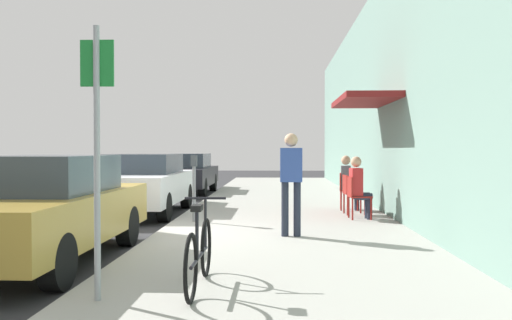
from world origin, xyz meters
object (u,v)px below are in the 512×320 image
parking_meter (194,183)px  bicycle_0 (199,254)px  pedestrian_standing (291,176)px  cafe_chair_2 (346,189)px  seated_patron_2 (348,181)px  street_sign (97,140)px  cafe_chair_0 (356,195)px  parked_car_2 (186,173)px  parked_car_1 (144,183)px  seated_patron_0 (359,185)px  parked_car_0 (43,208)px  cafe_chair_1 (351,192)px

parking_meter → bicycle_0: bearing=-80.5°
pedestrian_standing → parking_meter: bearing=137.5°
parking_meter → cafe_chair_2: parking_meter is taller
seated_patron_2 → pedestrian_standing: (-1.45, -3.89, 0.30)m
street_sign → cafe_chair_0: size_ratio=2.99×
parked_car_2 → pedestrian_standing: 10.32m
cafe_chair_0 → cafe_chair_2: size_ratio=1.00×
parked_car_1 → parked_car_2: bearing=90.0°
parked_car_1 → seated_patron_0: size_ratio=3.41×
parked_car_0 → seated_patron_0: size_ratio=3.41×
bicycle_0 → seated_patron_2: bearing=71.1°
street_sign → pedestrian_standing: street_sign is taller
parking_meter → bicycle_0: size_ratio=0.77×
cafe_chair_0 → parked_car_2: bearing=122.9°
seated_patron_2 → street_sign: bearing=-113.8°
parking_meter → cafe_chair_0: (3.28, 0.52, -0.26)m
parked_car_0 → cafe_chair_1: (4.83, 4.67, -0.13)m
seated_patron_0 → parked_car_0: bearing=-141.4°
cafe_chair_2 → parked_car_1: bearing=-179.7°
cafe_chair_1 → cafe_chair_2: same height
parking_meter → seated_patron_2: size_ratio=1.02×
parked_car_0 → cafe_chair_0: bearing=38.9°
parked_car_0 → pedestrian_standing: pedestrian_standing is taller
bicycle_0 → street_sign: bearing=-153.3°
street_sign → cafe_chair_0: (3.33, 6.05, -1.02)m
parked_car_1 → seated_patron_0: (4.89, -1.61, 0.07)m
parking_meter → street_sign: 5.58m
parked_car_1 → parking_meter: bearing=-54.1°
parked_car_0 → cafe_chair_0: (4.83, 3.90, -0.13)m
street_sign → seated_patron_0: 6.99m
parked_car_1 → parked_car_2: parked_car_1 is taller
parked_car_1 → parking_meter: parked_car_1 is taller
parked_car_1 → seated_patron_2: 4.89m
parked_car_2 → cafe_chair_0: (4.83, -7.47, -0.11)m
parked_car_0 → pedestrian_standing: 3.83m
parking_meter → cafe_chair_2: bearing=33.5°
bicycle_0 → parking_meter: bearing=99.5°
cafe_chair_1 → cafe_chair_0: bearing=-90.0°
cafe_chair_0 → pedestrian_standing: bearing=-121.8°
bicycle_0 → seated_patron_0: 6.14m
seated_patron_2 → bicycle_0: bearing=-108.9°
cafe_chair_0 → cafe_chair_1: bearing=90.0°
bicycle_0 → seated_patron_0: size_ratio=1.33×
parked_car_1 → street_sign: size_ratio=1.69×
seated_patron_0 → pedestrian_standing: size_ratio=0.76×
cafe_chair_2 → pedestrian_standing: size_ratio=0.51×
cafe_chair_0 → seated_patron_2: size_ratio=0.67×
street_sign → cafe_chair_1: size_ratio=2.99×
street_sign → parked_car_0: bearing=124.9°
parked_car_0 → pedestrian_standing: size_ratio=2.59×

